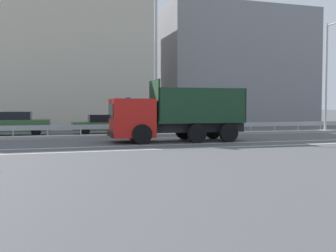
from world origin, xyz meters
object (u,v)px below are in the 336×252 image
median_road_sign (128,116)px  parked_car_4 (178,122)px  street_lamp_2 (328,72)px  parked_car_3 (103,124)px  dump_truck (161,119)px  parked_car_2 (14,124)px  street_lamp_1 (157,55)px

median_road_sign → parked_car_4: size_ratio=0.53×
street_lamp_2 → parked_car_3: (-16.41, 3.22, -3.86)m
dump_truck → street_lamp_2: 15.03m
median_road_sign → parked_car_3: size_ratio=0.59×
parked_car_3 → dump_truck: bearing=18.0°
parked_car_2 → dump_truck: bearing=-129.3°
street_lamp_1 → street_lamp_2: street_lamp_1 is taller
dump_truck → median_road_sign: size_ratio=2.96×
parked_car_2 → street_lamp_2: bearing=-96.6°
street_lamp_1 → parked_car_3: street_lamp_1 is taller
parked_car_4 → street_lamp_2: bearing=70.0°
parked_car_4 → dump_truck: bearing=-29.9°
median_road_sign → street_lamp_1: 4.33m
dump_truck → parked_car_2: (-8.20, 7.19, -0.45)m
median_road_sign → parked_car_3: bearing=110.1°
median_road_sign → parked_car_2: (-7.11, 3.32, -0.56)m
dump_truck → street_lamp_2: bearing=-72.5°
median_road_sign → street_lamp_2: (15.25, -0.05, 3.19)m
parked_car_3 → parked_car_4: 5.55m
street_lamp_1 → street_lamp_2: size_ratio=1.17×
dump_truck → median_road_sign: bearing=18.1°
median_road_sign → street_lamp_1: size_ratio=0.27×
parked_car_2 → parked_car_3: bearing=-89.4°
parked_car_3 → street_lamp_1: bearing=40.7°
street_lamp_1 → parked_car_2: (-8.92, 3.64, -4.48)m
street_lamp_1 → parked_car_2: street_lamp_1 is taller
parked_car_2 → street_lamp_1: bearing=-110.2°
parked_car_2 → parked_car_4: (11.49, -0.33, -0.01)m
dump_truck → parked_car_4: (3.29, 6.86, -0.46)m
parked_car_2 → parked_car_4: bearing=-89.7°
street_lamp_1 → parked_car_4: size_ratio=1.95×
parked_car_2 → parked_car_3: (5.94, -0.15, -0.10)m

